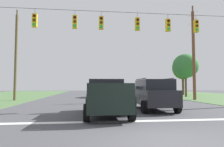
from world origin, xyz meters
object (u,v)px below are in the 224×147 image
(suv_black, at_px, (153,94))
(distant_car_crossing_white, at_px, (97,92))
(utility_pole_mid_right, at_px, (194,53))
(pickup_truck, at_px, (106,97))
(tree_roadside_far_right, at_px, (183,68))
(tree_roadside_right, at_px, (185,66))
(overhead_signal_span, at_px, (123,47))
(utility_pole_near_left, at_px, (16,56))

(suv_black, relative_size, distant_car_crossing_white, 1.13)
(utility_pole_mid_right, bearing_deg, pickup_truck, -136.08)
(distant_car_crossing_white, xyz_separation_m, utility_pole_mid_right, (10.61, -6.08, 4.47))
(pickup_truck, bearing_deg, distant_car_crossing_white, 89.36)
(tree_roadside_far_right, bearing_deg, tree_roadside_right, -112.22)
(overhead_signal_span, relative_size, suv_black, 3.76)
(tree_roadside_right, height_order, tree_roadside_far_right, tree_roadside_far_right)
(tree_roadside_right, bearing_deg, distant_car_crossing_white, 179.25)
(overhead_signal_span, distance_m, tree_roadside_right, 17.15)
(overhead_signal_span, xyz_separation_m, pickup_truck, (-1.54, -3.36, -3.45))
(tree_roadside_right, bearing_deg, pickup_truck, -128.04)
(distant_car_crossing_white, distance_m, tree_roadside_far_right, 16.06)
(tree_roadside_far_right, bearing_deg, utility_pole_mid_right, -110.22)
(suv_black, distance_m, distant_car_crossing_white, 14.83)
(suv_black, distance_m, utility_pole_mid_right, 12.05)
(overhead_signal_span, relative_size, distant_car_crossing_white, 4.23)
(tree_roadside_far_right, bearing_deg, pickup_truck, -124.64)
(utility_pole_near_left, bearing_deg, distant_car_crossing_white, 28.03)
(utility_pole_near_left, xyz_separation_m, tree_roadside_right, (21.61, 4.64, -0.43))
(tree_roadside_right, relative_size, tree_roadside_far_right, 0.93)
(utility_pole_mid_right, xyz_separation_m, utility_pole_near_left, (-19.64, 1.28, -0.44))
(utility_pole_mid_right, xyz_separation_m, tree_roadside_right, (1.97, 5.92, -0.87))
(tree_roadside_right, xyz_separation_m, tree_roadside_far_right, (2.16, 5.28, 0.20))
(overhead_signal_span, distance_m, utility_pole_mid_right, 11.66)
(distant_car_crossing_white, bearing_deg, utility_pole_near_left, -151.97)
(distant_car_crossing_white, relative_size, tree_roadside_far_right, 0.66)
(overhead_signal_span, xyz_separation_m, suv_black, (1.74, -1.38, -3.36))
(suv_black, relative_size, tree_roadside_far_right, 0.74)
(suv_black, bearing_deg, distant_car_crossing_white, 102.03)
(overhead_signal_span, height_order, distant_car_crossing_white, overhead_signal_span)
(suv_black, bearing_deg, overhead_signal_span, 141.51)
(pickup_truck, distance_m, utility_pole_near_left, 15.15)
(suv_black, relative_size, tree_roadside_right, 0.79)
(suv_black, xyz_separation_m, utility_pole_near_left, (-12.12, 9.70, 3.76))
(utility_pole_near_left, relative_size, tree_roadside_right, 1.61)
(overhead_signal_span, xyz_separation_m, utility_pole_mid_right, (9.26, 7.04, 0.84))
(pickup_truck, height_order, tree_roadside_far_right, tree_roadside_far_right)
(suv_black, relative_size, utility_pole_near_left, 0.49)
(utility_pole_mid_right, relative_size, utility_pole_near_left, 1.08)
(tree_roadside_far_right, bearing_deg, utility_pole_near_left, -157.34)
(tree_roadside_far_right, bearing_deg, overhead_signal_span, -126.28)
(suv_black, xyz_separation_m, tree_roadside_right, (9.49, 14.34, 3.33))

